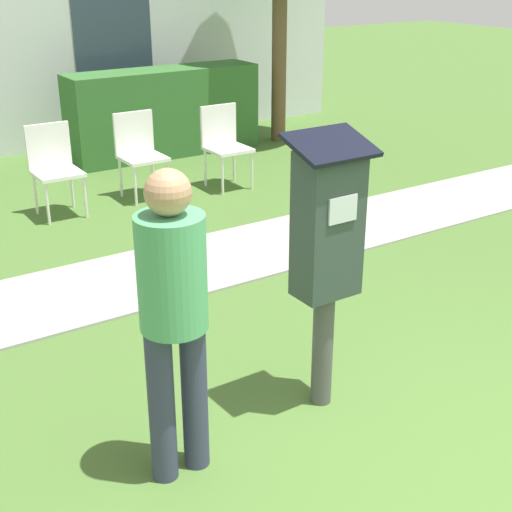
{
  "coord_description": "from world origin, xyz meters",
  "views": [
    {
      "loc": [
        -2.43,
        -1.48,
        2.41
      ],
      "look_at": [
        -0.67,
        1.22,
        1.05
      ],
      "focal_mm": 50.0,
      "sensor_mm": 36.0,
      "label": 1
    }
  ],
  "objects_px": {
    "parking_meter": "(327,240)",
    "outdoor_chair_left": "(54,162)",
    "outdoor_chair_middle": "(139,148)",
    "person_standing": "(174,306)",
    "outdoor_chair_right": "(224,140)"
  },
  "relations": [
    {
      "from": "outdoor_chair_middle",
      "to": "outdoor_chair_left",
      "type": "bearing_deg",
      "value": -151.25
    },
    {
      "from": "parking_meter",
      "to": "outdoor_chair_left",
      "type": "bearing_deg",
      "value": 92.52
    },
    {
      "from": "outdoor_chair_left",
      "to": "outdoor_chair_right",
      "type": "xyz_separation_m",
      "value": [
        1.89,
        -0.11,
        0.0
      ]
    },
    {
      "from": "person_standing",
      "to": "outdoor_chair_right",
      "type": "relative_size",
      "value": 1.76
    },
    {
      "from": "outdoor_chair_left",
      "to": "outdoor_chair_middle",
      "type": "bearing_deg",
      "value": -15.54
    },
    {
      "from": "parking_meter",
      "to": "outdoor_chair_left",
      "type": "xyz_separation_m",
      "value": [
        -0.18,
        4.07,
        -0.49
      ]
    },
    {
      "from": "outdoor_chair_right",
      "to": "person_standing",
      "type": "bearing_deg",
      "value": -101.43
    },
    {
      "from": "outdoor_chair_left",
      "to": "outdoor_chair_middle",
      "type": "distance_m",
      "value": 0.95
    },
    {
      "from": "outdoor_chair_left",
      "to": "person_standing",
      "type": "bearing_deg",
      "value": -120.22
    },
    {
      "from": "person_standing",
      "to": "outdoor_chair_middle",
      "type": "relative_size",
      "value": 1.76
    },
    {
      "from": "person_standing",
      "to": "outdoor_chair_middle",
      "type": "height_order",
      "value": "person_standing"
    },
    {
      "from": "outdoor_chair_middle",
      "to": "outdoor_chair_right",
      "type": "height_order",
      "value": "same"
    },
    {
      "from": "person_standing",
      "to": "outdoor_chair_left",
      "type": "bearing_deg",
      "value": 76.47
    },
    {
      "from": "parking_meter",
      "to": "outdoor_chair_right",
      "type": "height_order",
      "value": "parking_meter"
    },
    {
      "from": "person_standing",
      "to": "parking_meter",
      "type": "bearing_deg",
      "value": 2.61
    }
  ]
}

